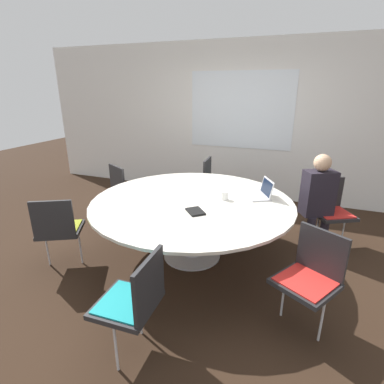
% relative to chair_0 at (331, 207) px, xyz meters
% --- Properties ---
extents(ground_plane, '(16.00, 16.00, 0.00)m').
position_rel_chair_0_xyz_m(ground_plane, '(-1.52, -0.91, -0.52)').
color(ground_plane, black).
extents(wall_back, '(8.00, 0.07, 2.70)m').
position_rel_chair_0_xyz_m(wall_back, '(-1.52, 1.47, 0.84)').
color(wall_back, silver).
rests_on(wall_back, ground_plane).
extents(conference_table, '(2.29, 2.29, 0.72)m').
position_rel_chair_0_xyz_m(conference_table, '(-1.52, -0.91, 0.11)').
color(conference_table, '#B7B7BC').
rests_on(conference_table, ground_plane).
extents(chair_0, '(0.59, 0.58, 0.86)m').
position_rel_chair_0_xyz_m(chair_0, '(0.00, 0.00, 0.00)').
color(chair_0, '#262628').
rests_on(chair_0, ground_plane).
extents(chair_1, '(0.45, 0.47, 0.86)m').
position_rel_chair_0_xyz_m(chair_1, '(-1.69, 0.55, 0.00)').
color(chair_1, '#262628').
rests_on(chair_1, ground_plane).
extents(chair_2, '(0.59, 0.58, 0.86)m').
position_rel_chair_0_xyz_m(chair_2, '(-2.84, -0.26, 0.00)').
color(chair_2, '#262628').
rests_on(chair_2, ground_plane).
extents(chair_3, '(0.59, 0.58, 0.86)m').
position_rel_chair_0_xyz_m(chair_3, '(-2.78, -1.67, 0.00)').
color(chair_3, '#262628').
rests_on(chair_3, ground_plane).
extents(chair_4, '(0.44, 0.46, 0.86)m').
position_rel_chair_0_xyz_m(chair_4, '(-1.40, -2.38, 0.00)').
color(chair_4, '#262628').
rests_on(chair_4, ground_plane).
extents(chair_5, '(0.59, 0.59, 0.86)m').
position_rel_chair_0_xyz_m(chair_5, '(-0.22, -1.60, 0.00)').
color(chair_5, '#262628').
rests_on(chair_5, ground_plane).
extents(person_0, '(0.42, 0.37, 1.21)m').
position_rel_chair_0_xyz_m(person_0, '(-0.17, -0.19, 0.19)').
color(person_0, '#231E28').
rests_on(person_0, ground_plane).
extents(laptop, '(0.36, 0.39, 0.21)m').
position_rel_chair_0_xyz_m(laptop, '(-0.80, -0.52, 0.26)').
color(laptop, silver).
rests_on(laptop, conference_table).
extents(spiral_notebook, '(0.25, 0.26, 0.02)m').
position_rel_chair_0_xyz_m(spiral_notebook, '(-1.37, -1.22, 0.22)').
color(spiral_notebook, black).
rests_on(spiral_notebook, conference_table).
extents(coffee_cup, '(0.08, 0.08, 0.10)m').
position_rel_chair_0_xyz_m(coffee_cup, '(-1.18, -0.75, 0.25)').
color(coffee_cup, white).
rests_on(coffee_cup, conference_table).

